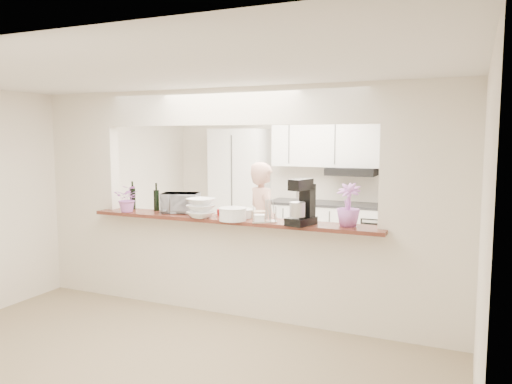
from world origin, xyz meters
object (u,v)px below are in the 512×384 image
Objects in this scene: toaster_oven at (180,203)px; person at (263,225)px; stand_mixer at (302,204)px; refrigerator at (443,216)px.

toaster_oven is 1.25m from person.
stand_mixer is at bearing -25.19° from toaster_oven.
stand_mixer is (-1.20, -2.78, 0.45)m from refrigerator.
person reaches higher than stand_mixer.
person reaches higher than toaster_oven.
toaster_oven is 0.26× the size of person.
person is at bearing 39.94° from toaster_oven.
stand_mixer is 0.28× the size of person.
refrigerator reaches higher than stand_mixer.
refrigerator is at bearing 24.99° from toaster_oven.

